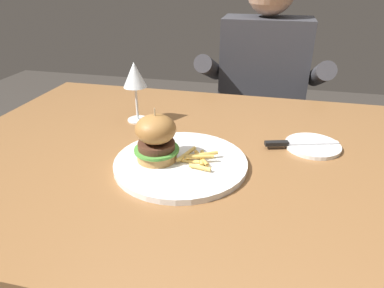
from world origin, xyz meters
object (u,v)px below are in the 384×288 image
object	(u,v)px
main_plate	(181,163)
wine_glass	(135,77)
burger_sandwich	(156,138)
table_knife	(295,143)
diner_person	(259,114)
bread_plate	(313,146)

from	to	relation	value
main_plate	wine_glass	distance (m)	0.33
burger_sandwich	table_knife	world-z (taller)	burger_sandwich
main_plate	table_knife	distance (m)	0.30
diner_person	main_plate	bearing A→B (deg)	-100.46
table_knife	diner_person	distance (m)	0.70
burger_sandwich	bread_plate	distance (m)	0.41
burger_sandwich	wine_glass	world-z (taller)	wine_glass
bread_plate	burger_sandwich	bearing A→B (deg)	-154.61
table_knife	diner_person	bearing A→B (deg)	99.40
bread_plate	table_knife	bearing A→B (deg)	-163.27
wine_glass	diner_person	bearing A→B (deg)	59.24
main_plate	bread_plate	xyz separation A→B (m)	(0.31, 0.17, -0.00)
main_plate	diner_person	size ratio (longest dim) A/B	0.26
bread_plate	main_plate	bearing A→B (deg)	-151.57
wine_glass	diner_person	world-z (taller)	diner_person
main_plate	burger_sandwich	size ratio (longest dim) A/B	2.45
burger_sandwich	diner_person	distance (m)	0.88
table_knife	main_plate	bearing A→B (deg)	-149.69
main_plate	burger_sandwich	world-z (taller)	burger_sandwich
main_plate	bread_plate	world-z (taller)	main_plate
wine_glass	bread_plate	size ratio (longest dim) A/B	1.28
wine_glass	bread_plate	distance (m)	0.53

